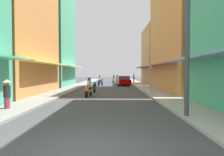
# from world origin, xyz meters

# --- Properties ---
(ground_plane) EXTENTS (109.51, 109.51, 0.00)m
(ground_plane) POSITION_xyz_m (0.00, 20.89, 0.00)
(ground_plane) COLOR #424244
(sidewalk_left) EXTENTS (2.13, 57.78, 0.12)m
(sidewalk_left) POSITION_xyz_m (-4.62, 20.89, 0.06)
(sidewalk_left) COLOR gray
(sidewalk_left) RESTS_ON ground
(sidewalk_right) EXTENTS (2.13, 57.78, 0.12)m
(sidewalk_right) POSITION_xyz_m (4.62, 20.89, 0.06)
(sidewalk_right) COLOR #ADA89E
(sidewalk_right) RESTS_ON ground
(building_left_mid) EXTENTS (7.05, 9.41, 16.66)m
(building_left_mid) POSITION_xyz_m (-8.68, 12.26, 8.32)
(building_left_mid) COLOR #D88C4C
(building_left_mid) RESTS_ON ground
(building_left_far) EXTENTS (7.05, 8.33, 16.69)m
(building_left_far) POSITION_xyz_m (-8.68, 22.03, 8.34)
(building_left_far) COLOR #4CB28C
(building_left_far) RESTS_ON ground
(building_right_mid) EXTENTS (7.05, 12.25, 17.60)m
(building_right_mid) POSITION_xyz_m (8.68, 15.76, 8.79)
(building_right_mid) COLOR #D88C4C
(building_right_mid) RESTS_ON ground
(building_right_far) EXTENTS (7.05, 8.23, 9.28)m
(building_right_far) POSITION_xyz_m (8.67, 26.55, 4.64)
(building_right_far) COLOR #D88C4C
(building_right_far) RESTS_ON ground
(motorbike_white) EXTENTS (0.71, 1.76, 1.58)m
(motorbike_white) POSITION_xyz_m (1.26, 36.76, 0.70)
(motorbike_white) COLOR black
(motorbike_white) RESTS_ON ground
(motorbike_silver) EXTENTS (0.61, 1.79, 1.58)m
(motorbike_silver) POSITION_xyz_m (0.53, 31.85, 0.70)
(motorbike_silver) COLOR black
(motorbike_silver) RESTS_ON ground
(motorbike_green) EXTENTS (0.55, 1.81, 0.96)m
(motorbike_green) POSITION_xyz_m (-1.28, 14.07, 0.50)
(motorbike_green) COLOR black
(motorbike_green) RESTS_ON ground
(motorbike_blue) EXTENTS (0.76, 1.74, 1.58)m
(motorbike_blue) POSITION_xyz_m (-1.46, 23.76, 0.70)
(motorbike_blue) COLOR black
(motorbike_blue) RESTS_ON ground
(motorbike_orange) EXTENTS (0.55, 1.81, 1.58)m
(motorbike_orange) POSITION_xyz_m (-1.40, 10.70, 0.70)
(motorbike_orange) COLOR black
(motorbike_orange) RESTS_ON ground
(parked_car) EXTENTS (2.11, 4.24, 1.45)m
(parked_car) POSITION_xyz_m (2.03, 23.81, 0.74)
(parked_car) COLOR #8C0000
(parked_car) RESTS_ON ground
(pedestrian_crossing) EXTENTS (0.44, 0.44, 1.70)m
(pedestrian_crossing) POSITION_xyz_m (4.18, 29.58, 0.96)
(pedestrian_crossing) COLOR beige
(pedestrian_crossing) RESTS_ON ground
(pedestrian_far) EXTENTS (0.44, 0.44, 1.63)m
(pedestrian_far) POSITION_xyz_m (-4.82, 5.12, 0.92)
(pedestrian_far) COLOR #99333F
(pedestrian_far) RESTS_ON ground
(utility_pole) EXTENTS (0.20, 1.20, 6.47)m
(utility_pole) POSITION_xyz_m (3.80, 3.66, 3.31)
(utility_pole) COLOR #4C4C4F
(utility_pole) RESTS_ON ground
(street_sign_no_entry) EXTENTS (0.07, 0.60, 2.65)m
(street_sign_no_entry) POSITION_xyz_m (3.70, 11.08, 1.72)
(street_sign_no_entry) COLOR gray
(street_sign_no_entry) RESTS_ON ground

